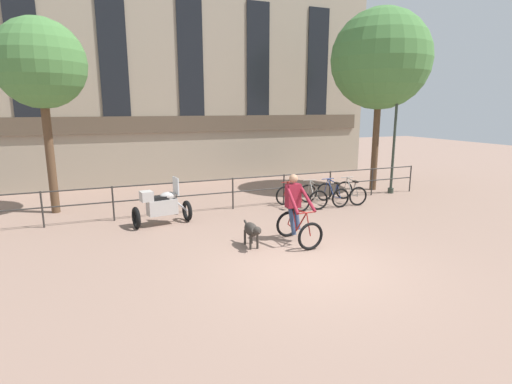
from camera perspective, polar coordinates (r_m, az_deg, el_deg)
name	(u,v)px	position (r m, az deg, el deg)	size (l,w,h in m)	color
ground_plane	(311,265)	(8.83, 7.85, -10.25)	(60.00, 60.00, 0.00)	#8E7060
canal_railing	(233,188)	(13.19, -3.33, 0.56)	(15.05, 0.05, 1.05)	#2D2B28
building_facade	(189,74)	(18.56, -9.50, 16.35)	(18.00, 0.72, 9.59)	gray
cyclist_with_bike	(296,212)	(10.01, 5.76, -2.88)	(0.73, 1.20, 1.70)	black
dog	(252,230)	(9.64, -0.59, -5.48)	(0.28, 1.02, 0.62)	#332D28
parked_motorcycle	(162,206)	(11.74, -13.34, -1.93)	(1.70, 0.87, 1.35)	black
parked_bicycle_near_lamp	(293,198)	(13.40, 5.29, -0.82)	(0.81, 1.19, 0.86)	black
parked_bicycle_mid_left	(313,196)	(13.77, 8.14, -0.55)	(0.84, 1.21, 0.86)	black
parked_bicycle_mid_right	(332,194)	(14.17, 10.86, -0.29)	(0.69, 1.13, 0.86)	black
parked_bicycle_far_end	(351,192)	(14.59, 13.41, -0.04)	(0.81, 1.19, 0.86)	black
street_lamp	(395,129)	(16.33, 19.24, 8.52)	(0.28, 0.28, 4.49)	#2D382D
tree_canalside_left	(40,65)	(14.09, -28.44, 15.70)	(2.67, 2.67, 5.94)	brown
tree_canalside_right	(381,60)	(16.92, 17.37, 17.59)	(3.82, 3.82, 7.04)	brown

